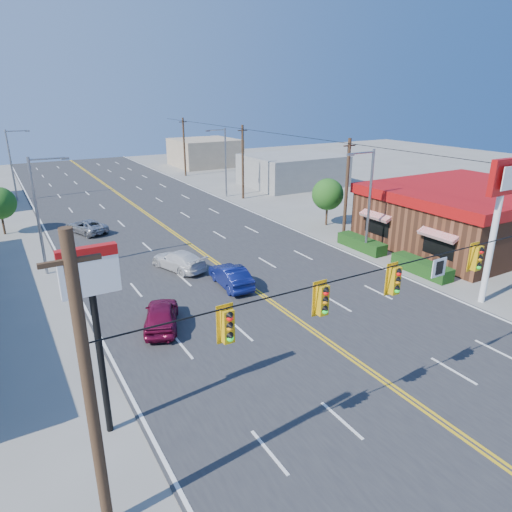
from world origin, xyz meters
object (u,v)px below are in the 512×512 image
signal_span (414,288)px  car_silver (87,227)px  pizza_hut_sign (94,304)px  car_magenta (161,316)px  car_blue (231,277)px  kfc (466,215)px  car_white (179,261)px  kfc_pylon (499,203)px

signal_span → car_silver: signal_span is taller
pizza_hut_sign → car_magenta: pizza_hut_sign is taller
car_blue → signal_span: bearing=97.6°
car_blue → car_silver: size_ratio=0.99×
kfc → pizza_hut_sign: (-30.90, -8.00, 2.80)m
pizza_hut_sign → car_white: size_ratio=1.49×
kfc → pizza_hut_sign: pizza_hut_sign is taller
kfc → kfc_pylon: (-8.90, -8.00, 3.66)m
pizza_hut_sign → car_magenta: (4.30, 6.53, -4.47)m
signal_span → kfc_pylon: signal_span is taller
pizza_hut_sign → car_silver: 27.25m
car_white → car_magenta: bearing=45.5°
signal_span → kfc_pylon: bearing=19.8°
pizza_hut_sign → car_white: bearing=59.8°
car_blue → kfc: bearing=179.6°
signal_span → car_white: bearing=98.5°
signal_span → pizza_hut_sign: size_ratio=3.55×
car_blue → car_magenta: bearing=31.7°
signal_span → kfc: size_ratio=1.49×
pizza_hut_sign → car_magenta: 9.01m
car_silver → signal_span: bearing=80.8°
car_magenta → car_blue: car_magenta is taller
kfc_pylon → car_blue: 16.24m
car_magenta → car_silver: size_ratio=0.97×
pizza_hut_sign → car_white: 16.88m
signal_span → car_white: (-2.70, 18.05, -4.22)m
signal_span → kfc: signal_span is taller
kfc_pylon → car_blue: (-12.02, 9.53, -5.34)m
kfc_pylon → car_blue: size_ratio=1.99×
pizza_hut_sign → car_blue: bearing=43.7°
car_magenta → car_silver: 19.98m
kfc_pylon → car_magenta: 19.60m
signal_span → car_blue: signal_span is taller
signal_span → car_magenta: bearing=122.0°
signal_span → car_blue: size_ratio=5.71×
car_silver → car_magenta: bearing=68.5°
pizza_hut_sign → car_magenta: size_ratio=1.63×
car_magenta → car_white: 8.47m
signal_span → kfc_pylon: size_ratio=2.86×
kfc → car_silver: (-26.54, 18.50, -1.78)m
kfc_pylon → pizza_hut_sign: bearing=180.0°
kfc_pylon → pizza_hut_sign: size_ratio=1.24×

